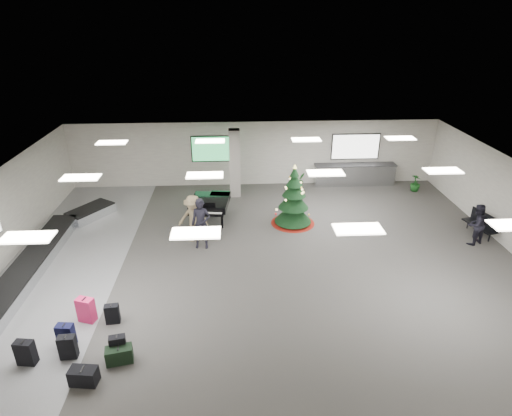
{
  "coord_description": "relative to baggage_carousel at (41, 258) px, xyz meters",
  "views": [
    {
      "loc": [
        -1.03,
        -13.22,
        8.08
      ],
      "look_at": [
        -0.26,
        1.0,
        1.44
      ],
      "focal_mm": 30.0,
      "sensor_mm": 36.0,
      "label": 1
    }
  ],
  "objects": [
    {
      "name": "ground",
      "position": [
        7.84,
        0.08,
        -0.21
      ],
      "size": [
        18.0,
        18.0,
        0.0
      ],
      "primitive_type": "plane",
      "color": "#3E3B38",
      "rests_on": "ground"
    },
    {
      "name": "room_envelope",
      "position": [
        7.46,
        0.75,
        2.12
      ],
      "size": [
        18.02,
        14.02,
        3.21
      ],
      "color": "#B3ACA4",
      "rests_on": "ground"
    },
    {
      "name": "baggage_carousel",
      "position": [
        0.0,
        0.0,
        0.0
      ],
      "size": [
        2.28,
        9.71,
        0.43
      ],
      "color": "silver",
      "rests_on": "ground"
    },
    {
      "name": "service_counter",
      "position": [
        12.84,
        6.73,
        0.33
      ],
      "size": [
        4.05,
        0.65,
        1.08
      ],
      "color": "silver",
      "rests_on": "ground"
    },
    {
      "name": "suitcase_0",
      "position": [
        2.5,
        -4.59,
        0.12
      ],
      "size": [
        0.44,
        0.26,
        0.68
      ],
      "rotation": [
        0.0,
        0.0,
        0.06
      ],
      "color": "black",
      "rests_on": "ground"
    },
    {
      "name": "suitcase_1",
      "position": [
        3.76,
        -4.62,
        0.1
      ],
      "size": [
        0.44,
        0.29,
        0.65
      ],
      "rotation": [
        0.0,
        0.0,
        0.19
      ],
      "color": "black",
      "rests_on": "ground"
    },
    {
      "name": "pink_suitcase",
      "position": [
        2.54,
        -3.17,
        0.16
      ],
      "size": [
        0.54,
        0.41,
        0.77
      ],
      "rotation": [
        0.0,
        0.0,
        -0.32
      ],
      "color": "#E81E59",
      "rests_on": "ground"
    },
    {
      "name": "suitcase_3",
      "position": [
        3.28,
        -3.29,
        0.08
      ],
      "size": [
        0.41,
        0.26,
        0.6
      ],
      "rotation": [
        0.0,
        0.0,
        0.12
      ],
      "color": "black",
      "rests_on": "ground"
    },
    {
      "name": "navy_suitcase",
      "position": [
        2.31,
        -4.15,
        0.12
      ],
      "size": [
        0.45,
        0.3,
        0.68
      ],
      "rotation": [
        0.0,
        0.0,
        -0.11
      ],
      "color": "black",
      "rests_on": "ground"
    },
    {
      "name": "suitcase_5",
      "position": [
        1.53,
        -4.75,
        0.13
      ],
      "size": [
        0.48,
        0.3,
        0.71
      ],
      "rotation": [
        0.0,
        0.0,
        -0.13
      ],
      "color": "black",
      "rests_on": "ground"
    },
    {
      "name": "green_duffel",
      "position": [
        3.82,
        -4.82,
        0.01
      ],
      "size": [
        0.71,
        0.45,
        0.46
      ],
      "rotation": [
        0.0,
        0.0,
        0.2
      ],
      "color": "black",
      "rests_on": "ground"
    },
    {
      "name": "black_duffel",
      "position": [
        3.14,
        -5.46,
        -0.0
      ],
      "size": [
        0.68,
        0.43,
        0.45
      ],
      "rotation": [
        0.0,
        0.0,
        -0.12
      ],
      "color": "black",
      "rests_on": "ground"
    },
    {
      "name": "christmas_tree",
      "position": [
        9.19,
        2.62,
        0.67
      ],
      "size": [
        1.81,
        1.81,
        2.58
      ],
      "color": "#680C09",
      "rests_on": "ground"
    },
    {
      "name": "grand_piano",
      "position": [
        5.76,
        3.04,
        0.57
      ],
      "size": [
        1.72,
        2.1,
        1.11
      ],
      "rotation": [
        0.0,
        0.0,
        -0.12
      ],
      "color": "black",
      "rests_on": "ground"
    },
    {
      "name": "bench",
      "position": [
        16.44,
        1.21,
        0.29
      ],
      "size": [
        0.82,
        1.48,
        0.89
      ],
      "rotation": [
        0.0,
        0.0,
        0.25
      ],
      "color": "black",
      "rests_on": "ground"
    },
    {
      "name": "traveler_a",
      "position": [
        5.56,
        0.83,
        0.76
      ],
      "size": [
        0.73,
        0.5,
        1.94
      ],
      "primitive_type": "imported",
      "rotation": [
        0.0,
        0.0,
        -0.05
      ],
      "color": "black",
      "rests_on": "ground"
    },
    {
      "name": "traveler_b",
      "position": [
        5.24,
        1.32,
        0.73
      ],
      "size": [
        1.36,
        1.02,
        1.88
      ],
      "primitive_type": "imported",
      "rotation": [
        0.0,
        0.0,
        -0.29
      ],
      "color": "#9A855F",
      "rests_on": "ground"
    },
    {
      "name": "traveler_bench",
      "position": [
        15.76,
        0.55,
        0.59
      ],
      "size": [
        0.96,
        0.86,
        1.62
      ],
      "primitive_type": "imported",
      "rotation": [
        0.0,
        0.0,
        3.53
      ],
      "color": "black",
      "rests_on": "ground"
    },
    {
      "name": "potted_plant_left",
      "position": [
        10.07,
        6.46,
        0.19
      ],
      "size": [
        0.54,
        0.49,
        0.8
      ],
      "primitive_type": "imported",
      "rotation": [
        0.0,
        0.0,
        0.39
      ],
      "color": "#154116",
      "rests_on": "ground"
    },
    {
      "name": "potted_plant_right",
      "position": [
        15.6,
        5.75,
        0.21
      ],
      "size": [
        0.66,
        0.66,
        0.84
      ],
      "primitive_type": "imported",
      "rotation": [
        0.0,
        0.0,
        2.22
      ],
      "color": "#154116",
      "rests_on": "ground"
    }
  ]
}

